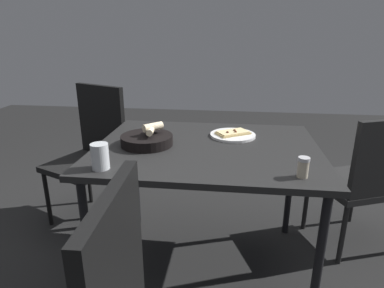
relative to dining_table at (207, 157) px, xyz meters
The scene contains 8 objects.
ground 0.69m from the dining_table, ahead, with size 8.00×8.00×0.00m, color black.
dining_table is the anchor object (origin of this frame).
pizza_plate 0.24m from the dining_table, 143.99° to the left, with size 0.26×0.26×0.04m.
bread_basket 0.33m from the dining_table, 85.87° to the right, with size 0.27×0.27×0.12m.
beer_glass 0.58m from the dining_table, 50.77° to the right, with size 0.08×0.08×0.11m.
pepper_shaker 0.55m from the dining_table, 51.29° to the left, with size 0.05×0.05×0.09m.
chair_near 0.98m from the dining_table, 118.91° to the right, with size 0.58×0.58×0.96m.
chair_spare 0.99m from the dining_table, 106.29° to the left, with size 0.57×0.57×0.88m.
Camera 1 is at (1.64, 0.12, 1.33)m, focal length 30.88 mm.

